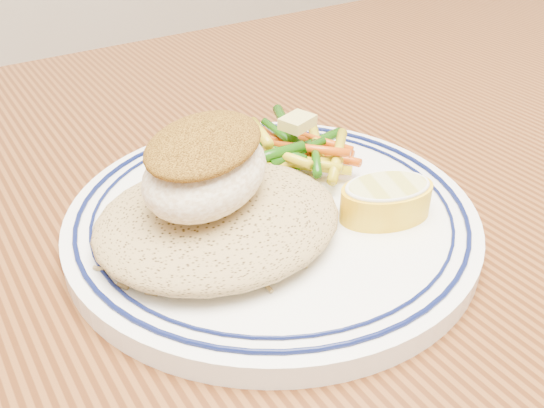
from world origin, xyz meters
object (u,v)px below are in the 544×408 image
at_px(dining_table, 246,392).
at_px(vegetable_pile, 292,150).
at_px(plate, 272,217).
at_px(fish_fillet, 205,165).
at_px(rice_pilaf, 218,215).
at_px(lemon_wedge, 386,198).

relative_size(dining_table, vegetable_pile, 14.37).
bearing_deg(plate, fish_fillet, 176.51).
height_order(rice_pilaf, lemon_wedge, rice_pilaf).
bearing_deg(rice_pilaf, fish_fillet, 109.97).
relative_size(fish_fillet, vegetable_pile, 1.09).
relative_size(plate, fish_fillet, 2.33).
bearing_deg(plate, rice_pilaf, -173.74).
bearing_deg(vegetable_pile, lemon_wedge, -80.48).
bearing_deg(dining_table, vegetable_pile, 41.26).
relative_size(plate, vegetable_pile, 2.54).
distance_m(plate, lemon_wedge, 0.07).
relative_size(fish_fillet, lemon_wedge, 1.65).
distance_m(plate, fish_fillet, 0.07).
bearing_deg(rice_pilaf, vegetable_pile, 27.95).
relative_size(dining_table, plate, 5.65).
xyz_separation_m(rice_pilaf, vegetable_pile, (0.08, 0.04, -0.00)).
distance_m(rice_pilaf, lemon_wedge, 0.11).
xyz_separation_m(dining_table, lemon_wedge, (0.10, -0.01, 0.12)).
distance_m(plate, vegetable_pile, 0.06).
bearing_deg(rice_pilaf, dining_table, -94.10).
xyz_separation_m(dining_table, rice_pilaf, (0.00, 0.03, 0.13)).
distance_m(dining_table, fish_fillet, 0.16).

